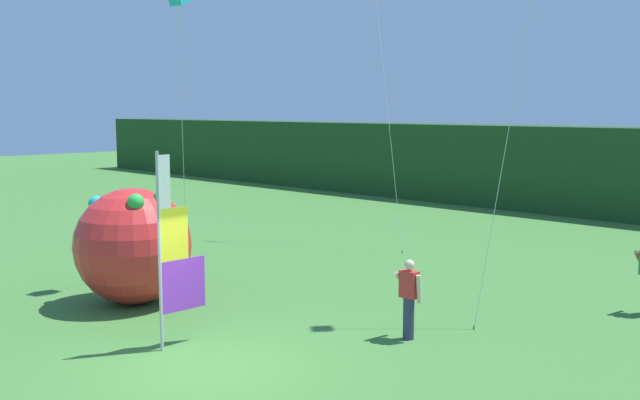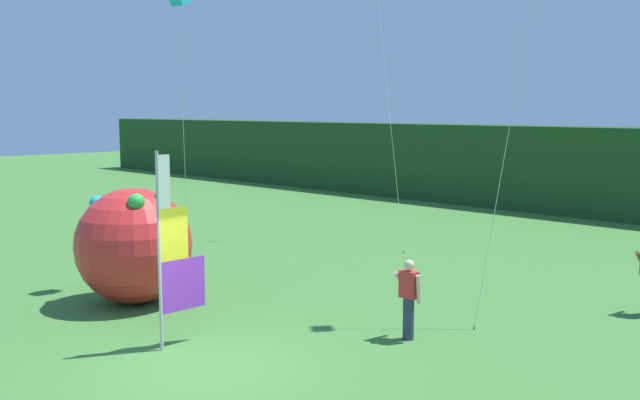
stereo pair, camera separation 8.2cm
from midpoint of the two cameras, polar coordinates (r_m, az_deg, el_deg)
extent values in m
plane|color=#3D7533|center=(13.23, -8.53, -12.72)|extent=(120.00, 120.00, 0.00)
cylinder|color=#B7B7BC|center=(13.78, -12.23, -3.98)|extent=(0.06, 0.06, 3.72)
cube|color=purple|center=(14.20, -10.41, -6.47)|extent=(0.02, 0.97, 0.99)
cube|color=yellow|center=(13.90, -11.12, -2.61)|extent=(0.02, 0.60, 0.99)
cube|color=white|center=(13.67, -11.86, 1.40)|extent=(0.02, 0.23, 0.99)
cylinder|color=brown|center=(17.64, 23.78, -4.23)|extent=(0.09, 0.48, 0.42)
cylinder|color=#2D334C|center=(14.55, 7.06, -9.14)|extent=(0.22, 0.22, 0.83)
cube|color=red|center=(14.37, 7.10, -6.54)|extent=(0.36, 0.20, 0.53)
sphere|color=beige|center=(14.29, 7.12, -5.03)|extent=(0.20, 0.20, 0.20)
cylinder|color=beige|center=(14.55, 6.53, -6.20)|extent=(0.09, 0.48, 0.42)
cylinder|color=beige|center=(14.26, 7.85, -6.90)|extent=(0.09, 0.14, 0.56)
sphere|color=red|center=(17.39, -14.16, -3.48)|extent=(2.68, 2.68, 2.68)
sphere|color=#23B2C6|center=(17.80, -16.80, -0.27)|extent=(0.38, 0.38, 0.38)
sphere|color=green|center=(16.88, -12.09, 0.12)|extent=(0.38, 0.38, 0.38)
sphere|color=green|center=(16.48, -13.97, -0.15)|extent=(0.38, 0.38, 0.38)
cylinder|color=brown|center=(15.46, 12.05, -9.70)|extent=(0.03, 0.03, 0.08)
cylinder|color=silver|center=(15.92, 15.77, 11.76)|extent=(0.35, 2.66, 11.67)
cylinder|color=brown|center=(22.98, 6.63, -4.05)|extent=(0.03, 0.03, 0.08)
cylinder|color=silver|center=(24.34, 5.15, 10.38)|extent=(3.28, 1.87, 11.74)
cylinder|color=brown|center=(21.79, -10.11, -4.73)|extent=(0.03, 0.03, 0.08)
cylinder|color=silver|center=(20.08, -10.43, 4.66)|extent=(2.06, 1.53, 7.31)
camera|label=1|loc=(0.04, -89.84, 0.02)|focal=41.13mm
camera|label=2|loc=(0.04, 90.16, -0.02)|focal=41.13mm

